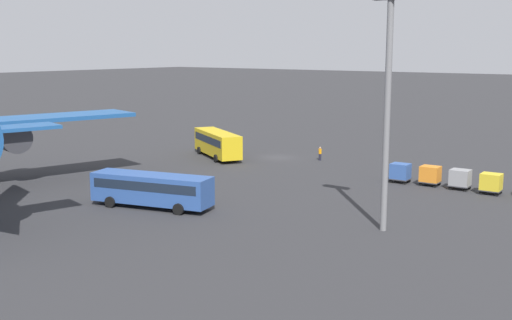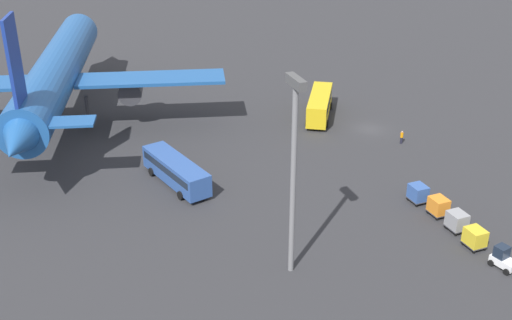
{
  "view_description": "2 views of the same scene",
  "coord_description": "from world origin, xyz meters",
  "px_view_note": "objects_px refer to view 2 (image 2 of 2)",
  "views": [
    {
      "loc": [
        -47.07,
        68.3,
        14.12
      ],
      "look_at": [
        -8.5,
        16.17,
        2.81
      ],
      "focal_mm": 45.0,
      "sensor_mm": 36.0,
      "label": 1
    },
    {
      "loc": [
        -70.17,
        43.23,
        34.79
      ],
      "look_at": [
        -8.15,
        19.76,
        2.39
      ],
      "focal_mm": 45.0,
      "sensor_mm": 36.0,
      "label": 2
    }
  ],
  "objects_px": {
    "shuttle_bus_near": "(320,104)",
    "cargo_cart_blue": "(418,193)",
    "cargo_cart_yellow": "(475,237)",
    "cargo_cart_grey": "(457,221)",
    "cargo_cart_orange": "(438,206)",
    "worker_person": "(402,137)",
    "baggage_tug": "(503,258)",
    "airplane": "(56,74)",
    "shuttle_bus_far": "(176,170)"
  },
  "relations": [
    {
      "from": "airplane",
      "to": "worker_person",
      "type": "height_order",
      "value": "airplane"
    },
    {
      "from": "cargo_cart_grey",
      "to": "airplane",
      "type": "bearing_deg",
      "value": 38.79
    },
    {
      "from": "airplane",
      "to": "shuttle_bus_near",
      "type": "bearing_deg",
      "value": -91.7
    },
    {
      "from": "shuttle_bus_far",
      "to": "cargo_cart_orange",
      "type": "bearing_deg",
      "value": -139.38
    },
    {
      "from": "worker_person",
      "to": "cargo_cart_grey",
      "type": "height_order",
      "value": "cargo_cart_grey"
    },
    {
      "from": "airplane",
      "to": "shuttle_bus_far",
      "type": "distance_m",
      "value": 25.67
    },
    {
      "from": "shuttle_bus_far",
      "to": "cargo_cart_blue",
      "type": "bearing_deg",
      "value": -134.39
    },
    {
      "from": "worker_person",
      "to": "cargo_cart_orange",
      "type": "relative_size",
      "value": 0.84
    },
    {
      "from": "cargo_cart_orange",
      "to": "shuttle_bus_near",
      "type": "bearing_deg",
      "value": -0.67
    },
    {
      "from": "shuttle_bus_far",
      "to": "cargo_cart_orange",
      "type": "distance_m",
      "value": 29.03
    },
    {
      "from": "baggage_tug",
      "to": "cargo_cart_blue",
      "type": "bearing_deg",
      "value": -10.94
    },
    {
      "from": "baggage_tug",
      "to": "cargo_cart_blue",
      "type": "distance_m",
      "value": 13.01
    },
    {
      "from": "baggage_tug",
      "to": "cargo_cart_grey",
      "type": "relative_size",
      "value": 1.28
    },
    {
      "from": "cargo_cart_yellow",
      "to": "cargo_cart_grey",
      "type": "height_order",
      "value": "same"
    },
    {
      "from": "cargo_cart_orange",
      "to": "cargo_cart_blue",
      "type": "relative_size",
      "value": 1.0
    },
    {
      "from": "shuttle_bus_near",
      "to": "worker_person",
      "type": "relative_size",
      "value": 6.34
    },
    {
      "from": "cargo_cart_grey",
      "to": "cargo_cart_orange",
      "type": "xyz_separation_m",
      "value": [
        3.15,
        -0.02,
        0.0
      ]
    },
    {
      "from": "shuttle_bus_far",
      "to": "cargo_cart_blue",
      "type": "relative_size",
      "value": 5.61
    },
    {
      "from": "worker_person",
      "to": "cargo_cart_yellow",
      "type": "xyz_separation_m",
      "value": [
        -23.43,
        6.69,
        0.32
      ]
    },
    {
      "from": "shuttle_bus_far",
      "to": "cargo_cart_yellow",
      "type": "relative_size",
      "value": 5.61
    },
    {
      "from": "worker_person",
      "to": "cargo_cart_blue",
      "type": "bearing_deg",
      "value": 153.98
    },
    {
      "from": "shuttle_bus_near",
      "to": "cargo_cart_orange",
      "type": "bearing_deg",
      "value": -149.77
    },
    {
      "from": "shuttle_bus_far",
      "to": "cargo_cart_grey",
      "type": "distance_m",
      "value": 30.93
    },
    {
      "from": "cargo_cart_grey",
      "to": "shuttle_bus_near",
      "type": "bearing_deg",
      "value": -0.64
    },
    {
      "from": "cargo_cart_orange",
      "to": "cargo_cart_blue",
      "type": "xyz_separation_m",
      "value": [
        3.15,
        0.41,
        0.0
      ]
    },
    {
      "from": "airplane",
      "to": "worker_person",
      "type": "bearing_deg",
      "value": -103.86
    },
    {
      "from": "airplane",
      "to": "cargo_cart_blue",
      "type": "distance_m",
      "value": 49.95
    },
    {
      "from": "shuttle_bus_near",
      "to": "cargo_cart_yellow",
      "type": "bearing_deg",
      "value": -150.1
    },
    {
      "from": "cargo_cart_orange",
      "to": "baggage_tug",
      "type": "bearing_deg",
      "value": -179.18
    },
    {
      "from": "airplane",
      "to": "cargo_cart_grey",
      "type": "distance_m",
      "value": 54.94
    },
    {
      "from": "airplane",
      "to": "cargo_cart_grey",
      "type": "height_order",
      "value": "airplane"
    },
    {
      "from": "shuttle_bus_near",
      "to": "cargo_cart_blue",
      "type": "distance_m",
      "value": 25.99
    },
    {
      "from": "airplane",
      "to": "shuttle_bus_far",
      "type": "relative_size",
      "value": 4.54
    },
    {
      "from": "cargo_cart_blue",
      "to": "cargo_cart_grey",
      "type": "bearing_deg",
      "value": -176.42
    },
    {
      "from": "worker_person",
      "to": "shuttle_bus_near",
      "type": "bearing_deg",
      "value": 26.84
    },
    {
      "from": "cargo_cart_yellow",
      "to": "cargo_cart_grey",
      "type": "relative_size",
      "value": 1.0
    },
    {
      "from": "shuttle_bus_far",
      "to": "cargo_cart_yellow",
      "type": "xyz_separation_m",
      "value": [
        -22.89,
        -23.54,
        -0.63
      ]
    },
    {
      "from": "airplane",
      "to": "cargo_cart_yellow",
      "type": "height_order",
      "value": "airplane"
    },
    {
      "from": "cargo_cart_grey",
      "to": "shuttle_bus_far",
      "type": "bearing_deg",
      "value": 50.32
    },
    {
      "from": "shuttle_bus_far",
      "to": "baggage_tug",
      "type": "height_order",
      "value": "shuttle_bus_far"
    },
    {
      "from": "baggage_tug",
      "to": "worker_person",
      "type": "relative_size",
      "value": 1.51
    },
    {
      "from": "cargo_cart_grey",
      "to": "cargo_cart_yellow",
      "type": "bearing_deg",
      "value": 175.24
    },
    {
      "from": "shuttle_bus_near",
      "to": "baggage_tug",
      "type": "relative_size",
      "value": 4.19
    },
    {
      "from": "baggage_tug",
      "to": "worker_person",
      "type": "xyz_separation_m",
      "value": [
        26.98,
        -6.27,
        -0.07
      ]
    },
    {
      "from": "shuttle_bus_near",
      "to": "shuttle_bus_far",
      "type": "height_order",
      "value": "shuttle_bus_near"
    },
    {
      "from": "airplane",
      "to": "baggage_tug",
      "type": "relative_size",
      "value": 19.89
    },
    {
      "from": "shuttle_bus_far",
      "to": "cargo_cart_grey",
      "type": "height_order",
      "value": "shuttle_bus_far"
    },
    {
      "from": "shuttle_bus_near",
      "to": "worker_person",
      "type": "height_order",
      "value": "shuttle_bus_near"
    },
    {
      "from": "baggage_tug",
      "to": "shuttle_bus_near",
      "type": "bearing_deg",
      "value": -13.67
    },
    {
      "from": "airplane",
      "to": "baggage_tug",
      "type": "xyz_separation_m",
      "value": [
        -49.25,
        -34.36,
        -6.43
      ]
    }
  ]
}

